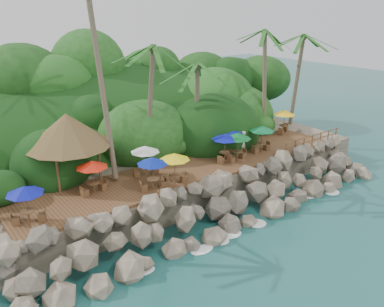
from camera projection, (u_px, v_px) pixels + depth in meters
ground at (249, 230)px, 25.70m from camera, size 140.00×140.00×0.00m
land_base at (126, 148)px, 37.25m from camera, size 32.00×25.20×2.10m
jungle_hill at (93, 138)px, 43.20m from camera, size 44.80×28.00×15.40m
seawall at (229, 202)px, 26.79m from camera, size 29.00×4.00×2.30m
terrace at (192, 169)px, 29.41m from camera, size 26.00×5.00×0.20m
jungle_foliage at (132, 161)px, 36.87m from camera, size 44.00×16.00×12.00m
foam_line at (246, 227)px, 25.91m from camera, size 25.20×0.80×0.06m
palms at (180, 29)px, 28.94m from camera, size 35.30×6.89×14.93m
palapa at (67, 130)px, 26.18m from camera, size 5.60×5.60×4.60m
dining_clusters at (197, 144)px, 28.89m from camera, size 25.61×5.21×2.17m
railing at (312, 139)px, 33.58m from camera, size 7.20×0.10×1.00m
waiter at (243, 142)px, 32.04m from camera, size 0.75×0.60×1.81m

